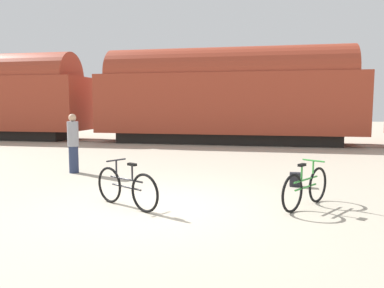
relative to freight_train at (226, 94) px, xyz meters
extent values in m
plane|color=#B2A893|center=(0.00, -12.33, -2.56)|extent=(80.00, 80.00, 0.00)
cube|color=black|center=(0.00, 0.00, -2.28)|extent=(11.23, 2.12, 0.55)
cube|color=#9E3823|center=(0.00, 0.00, -0.51)|extent=(13.37, 2.82, 3.00)
cylinder|color=#9E3823|center=(0.00, 0.00, 0.99)|extent=(12.30, 2.68, 2.68)
cube|color=#4C4238|center=(0.00, -0.72, -2.55)|extent=(54.73, 0.07, 0.01)
cube|color=#4C4238|center=(0.00, 0.72, -2.55)|extent=(54.73, 0.07, 0.01)
torus|color=black|center=(3.10, -11.41, -2.19)|extent=(0.44, 0.64, 0.73)
torus|color=black|center=(2.54, -12.27, -2.19)|extent=(0.44, 0.64, 0.73)
cylinder|color=#338C38|center=(2.82, -11.84, -2.01)|extent=(0.53, 0.78, 0.04)
cylinder|color=#338C38|center=(2.82, -11.84, -2.16)|extent=(0.48, 0.71, 0.04)
cylinder|color=#338C38|center=(2.72, -11.99, -1.85)|extent=(0.04, 0.04, 0.31)
cube|color=black|center=(2.72, -11.99, -1.70)|extent=(0.18, 0.21, 0.05)
cylinder|color=#338C38|center=(2.98, -11.60, -1.84)|extent=(0.04, 0.04, 0.34)
cylinder|color=#338C38|center=(2.98, -11.60, -1.67)|extent=(0.40, 0.28, 0.03)
torus|color=black|center=(-1.09, -12.25, -2.19)|extent=(0.67, 0.41, 0.74)
torus|color=black|center=(-0.15, -12.79, -2.19)|extent=(0.67, 0.41, 0.74)
cylinder|color=black|center=(-0.62, -12.52, -2.00)|extent=(0.84, 0.51, 0.04)
cylinder|color=black|center=(-0.62, -12.52, -2.16)|extent=(0.77, 0.46, 0.04)
cylinder|color=black|center=(-0.46, -12.61, -1.85)|extent=(0.04, 0.04, 0.31)
cube|color=black|center=(-0.46, -12.61, -1.69)|extent=(0.21, 0.17, 0.05)
cylinder|color=black|center=(-0.88, -12.37, -1.83)|extent=(0.04, 0.04, 0.34)
cylinder|color=black|center=(-0.88, -12.37, -1.66)|extent=(0.26, 0.41, 0.03)
cylinder|color=#283351|center=(-3.50, -9.28, -2.17)|extent=(0.27, 0.27, 0.79)
cylinder|color=gray|center=(-3.50, -9.28, -1.41)|extent=(0.32, 0.32, 0.73)
sphere|color=tan|center=(-3.50, -9.28, -0.93)|extent=(0.22, 0.22, 0.22)
cube|color=black|center=(2.78, -9.93, -2.39)|extent=(0.28, 0.20, 0.34)
camera|label=1|loc=(2.03, -19.30, -0.55)|focal=35.00mm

